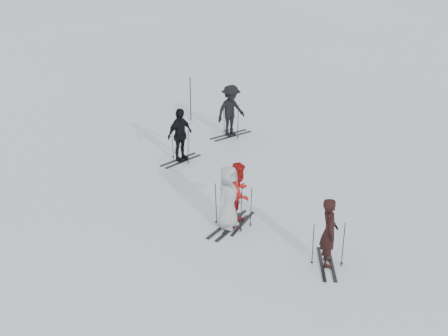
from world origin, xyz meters
name	(u,v)px	position (x,y,z in m)	size (l,w,h in m)	color
ground	(215,215)	(0.00, 0.00, 0.00)	(120.00, 120.00, 0.00)	silver
skier_near_dark	(329,233)	(3.19, -1.79, 0.83)	(0.61, 0.40, 1.67)	black
skier_red	(239,194)	(0.74, -0.30, 0.85)	(0.83, 0.65, 1.71)	#A71512
skier_grey	(228,198)	(0.53, -0.60, 0.85)	(0.83, 0.54, 1.70)	#9CA0A5
skier_uphill_left	(180,136)	(-2.20, 3.62, 0.91)	(1.07, 0.45, 1.82)	black
skier_uphill_far	(231,111)	(-1.17, 6.61, 0.98)	(1.26, 0.73, 1.95)	black
skis_near_dark	(328,243)	(3.19, -1.79, 0.56)	(0.82, 1.54, 1.13)	black
skis_red	(239,204)	(0.74, -0.30, 0.56)	(0.81, 1.54, 1.12)	black
skis_grey	(228,206)	(0.53, -0.60, 0.62)	(0.90, 1.71, 1.24)	black
skis_uphill_left	(180,144)	(-2.20, 3.62, 0.62)	(0.90, 1.71, 1.24)	black
skis_uphill_far	(231,119)	(-1.17, 6.61, 0.67)	(0.98, 1.85, 1.35)	black
piste_marker	(190,99)	(-3.28, 8.20, 0.90)	(0.04, 0.04, 1.80)	black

